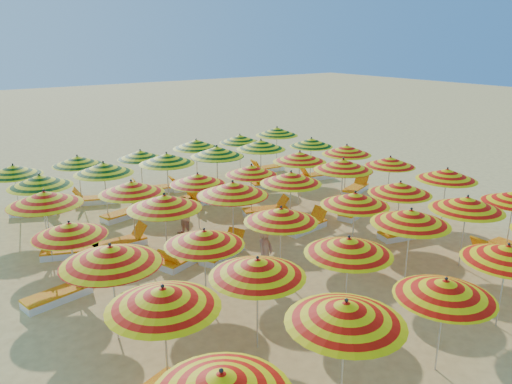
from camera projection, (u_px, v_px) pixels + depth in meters
ground at (265, 241)px, 16.70m from camera, size 120.00×120.00×0.00m
umbrella_1 at (346, 312)px, 8.60m from camera, size 2.77×2.77×2.26m
umbrella_2 at (445, 289)px, 9.71m from camera, size 2.12×2.12×2.10m
umbrella_3 at (508, 253)px, 11.25m from camera, size 2.63×2.63×2.13m
umbrella_6 at (163, 298)px, 9.08m from camera, size 2.78×2.78×2.26m
umbrella_7 at (257, 267)px, 10.42m from camera, size 2.71×2.71×2.19m
umbrella_8 at (349, 246)px, 11.50m from camera, size 2.36×2.36×2.19m
umbrella_9 at (411, 217)px, 13.23m from camera, size 2.54×2.54×2.24m
umbrella_10 at (467, 204)px, 14.29m from camera, size 2.47×2.47×2.24m
umbrella_12 at (111, 255)px, 10.71m from camera, size 2.87×2.87×2.34m
umbrella_13 at (204, 238)px, 12.17m from camera, size 2.02×2.02×2.11m
umbrella_14 at (281, 215)px, 13.58m from camera, size 2.60×2.60×2.17m
umbrella_15 at (355, 199)px, 14.83m from camera, size 2.30×2.30×2.19m
umbrella_16 at (400, 188)px, 16.01m from camera, size 2.12×2.12×2.16m
umbrella_17 at (447, 174)px, 17.40m from camera, size 2.44×2.44×2.22m
umbrella_18 at (70, 229)px, 12.86m from camera, size 2.19×2.19×2.04m
umbrella_19 at (164, 202)px, 14.26m from camera, size 2.49×2.49×2.30m
umbrella_20 at (233, 189)px, 15.34m from camera, size 2.90×2.90×2.36m
umbrella_21 at (291, 178)px, 16.93m from camera, size 2.57×2.57×2.24m
umbrella_22 at (343, 165)px, 18.30m from camera, size 2.34×2.34×2.33m
umbrella_23 at (390, 162)px, 19.65m from camera, size 2.15×2.15×2.09m
umbrella_24 at (45, 198)px, 14.59m from camera, size 2.35×2.35×2.31m
umbrella_25 at (131, 187)px, 15.90m from camera, size 2.77×2.77×2.22m
umbrella_26 at (198, 179)px, 17.34m from camera, size 2.19×2.19×2.07m
umbrella_27 at (251, 170)px, 18.49m from camera, size 2.43×2.43×2.07m
umbrella_28 at (300, 157)px, 19.78m from camera, size 2.26×2.26×2.27m
umbrella_29 at (347, 150)px, 21.14m from camera, size 2.37×2.37×2.23m
umbrella_30 at (40, 181)px, 16.60m from camera, size 2.70×2.70×2.23m
umbrella_31 at (104, 168)px, 18.05m from camera, size 2.47×2.47×2.27m
umbrella_32 at (167, 159)px, 19.39m from camera, size 2.81×2.81×2.30m
umbrella_33 at (217, 152)px, 20.33m from camera, size 2.71×2.71×2.36m
umbrella_34 at (261, 145)px, 21.84m from camera, size 2.38×2.38×2.31m
umbrella_35 at (311, 142)px, 23.08m from camera, size 2.24×2.24×2.14m
umbrella_36 at (13, 170)px, 18.18m from camera, size 2.42×2.42×2.15m
umbrella_37 at (77, 161)px, 19.80m from camera, size 2.62×2.62×2.10m
umbrella_38 at (140, 155)px, 21.00m from camera, size 2.42×2.42×2.05m
umbrella_39 at (196, 144)px, 22.37m from camera, size 2.58×2.58×2.22m
umbrella_40 at (240, 139)px, 23.97m from camera, size 2.01×2.01×2.12m
umbrella_41 at (277, 131)px, 25.09m from camera, size 2.70×2.70×2.28m
lounger_2 at (491, 249)px, 15.74m from camera, size 1.74×0.61×0.69m
lounger_3 at (402, 234)px, 16.93m from camera, size 1.82×0.96×0.69m
lounger_4 at (59, 295)px, 12.91m from camera, size 1.81×0.92×0.69m
lounger_5 at (185, 259)px, 15.02m from camera, size 1.83×1.14×0.69m
lounger_6 at (223, 252)px, 15.48m from camera, size 1.82×1.24×0.69m
lounger_7 at (307, 226)px, 17.64m from camera, size 1.80×0.83×0.69m
lounger_8 at (354, 212)px, 19.00m from camera, size 1.83×1.14×0.69m
lounger_9 at (68, 252)px, 15.50m from camera, size 1.82×1.18×0.69m
lounger_10 at (121, 243)px, 16.15m from camera, size 1.75×0.62×0.69m
lounger_11 at (266, 211)px, 19.19m from camera, size 1.83×1.12×0.69m
lounger_12 at (356, 189)px, 21.94m from camera, size 1.83×1.16×0.69m
lounger_13 at (125, 214)px, 18.84m from camera, size 1.82×0.98×0.69m
lounger_14 at (182, 201)px, 20.28m from camera, size 1.82×0.96×0.69m
lounger_15 at (206, 199)px, 20.52m from camera, size 1.74×0.60×0.69m
lounger_16 at (269, 184)px, 22.72m from camera, size 1.82×0.98×0.69m
lounger_17 at (316, 176)px, 23.99m from camera, size 1.81×0.90×0.69m
lounger_18 at (36, 210)px, 19.19m from camera, size 1.82×1.24×0.69m
lounger_19 at (95, 200)px, 20.48m from camera, size 1.83×1.16×0.69m
lounger_20 at (153, 189)px, 21.86m from camera, size 1.82×0.99×0.69m
lounger_21 at (188, 186)px, 22.39m from camera, size 1.77×0.69×0.69m
lounger_22 at (267, 169)px, 25.32m from camera, size 1.77×0.71×0.69m
beachgoer_b at (184, 217)px, 16.97m from camera, size 0.63×0.75×1.38m
beachgoer_a at (265, 255)px, 13.72m from camera, size 0.69×0.60×1.59m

